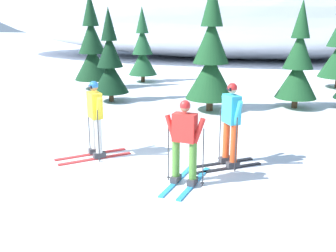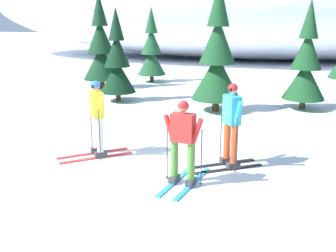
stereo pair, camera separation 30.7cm
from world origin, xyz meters
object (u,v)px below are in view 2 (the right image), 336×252
at_px(skier_red_jacket, 183,141).
at_px(pine_tree_left, 117,63).
at_px(pine_tree_center, 217,58).
at_px(pine_tree_far_left, 101,49).
at_px(pine_tree_center_right, 306,65).
at_px(skier_cyan_jacket, 231,124).
at_px(skier_yellow_jacket, 97,117).
at_px(pine_tree_center_left, 152,51).

xyz_separation_m(skier_red_jacket, pine_tree_left, (-3.87, 7.12, 0.58)).
bearing_deg(pine_tree_center, pine_tree_far_left, 149.17).
relative_size(pine_tree_far_left, pine_tree_center_right, 1.12).
bearing_deg(pine_tree_far_left, skier_cyan_jacket, -53.00).
distance_m(pine_tree_far_left, pine_tree_center_right, 8.72).
distance_m(skier_red_jacket, skier_cyan_jacket, 1.42).
distance_m(skier_yellow_jacket, pine_tree_far_left, 9.02).
bearing_deg(pine_tree_far_left, pine_tree_center, -30.83).
xyz_separation_m(skier_red_jacket, skier_cyan_jacket, (0.83, 1.16, 0.09)).
relative_size(skier_cyan_jacket, pine_tree_center_left, 0.51).
bearing_deg(pine_tree_center_left, skier_yellow_jacket, -81.75).
distance_m(skier_yellow_jacket, pine_tree_center_right, 7.99).
bearing_deg(pine_tree_center, pine_tree_center_left, 124.40).
bearing_deg(pine_tree_center_left, pine_tree_center_right, -33.96).
bearing_deg(pine_tree_left, pine_tree_center, -12.10).
distance_m(skier_red_jacket, pine_tree_center_left, 12.37).
bearing_deg(pine_tree_center_right, skier_cyan_jacket, -108.82).
height_order(pine_tree_center_left, pine_tree_center_right, pine_tree_center_right).
height_order(skier_yellow_jacket, skier_cyan_jacket, skier_cyan_jacket).
relative_size(pine_tree_center_left, pine_tree_center_right, 0.96).
height_order(pine_tree_far_left, pine_tree_center_left, pine_tree_far_left).
bearing_deg(skier_cyan_jacket, skier_yellow_jacket, 179.52).
relative_size(pine_tree_left, pine_tree_center_right, 0.94).
xyz_separation_m(pine_tree_center_left, pine_tree_center, (3.74, -5.47, 0.31)).
height_order(skier_cyan_jacket, pine_tree_left, pine_tree_left).
bearing_deg(skier_yellow_jacket, skier_cyan_jacket, -0.48).
bearing_deg(pine_tree_far_left, pine_tree_center_left, 52.04).
relative_size(skier_yellow_jacket, pine_tree_center_left, 0.50).
height_order(skier_red_jacket, skier_yellow_jacket, skier_yellow_jacket).
relative_size(pine_tree_far_left, pine_tree_left, 1.19).
bearing_deg(skier_red_jacket, pine_tree_far_left, 119.95).
relative_size(skier_red_jacket, pine_tree_center_right, 0.47).
bearing_deg(pine_tree_center_right, pine_tree_center, -161.94).
bearing_deg(skier_cyan_jacket, skier_red_jacket, -125.56).
xyz_separation_m(skier_cyan_jacket, pine_tree_center, (-0.87, 5.14, 0.84)).
xyz_separation_m(skier_red_jacket, pine_tree_center, (-0.04, 6.30, 0.93)).
bearing_deg(skier_cyan_jacket, pine_tree_left, 128.23).
height_order(skier_cyan_jacket, pine_tree_center, pine_tree_center).
relative_size(skier_red_jacket, skier_cyan_jacket, 0.95).
height_order(skier_yellow_jacket, pine_tree_far_left, pine_tree_far_left).
height_order(skier_red_jacket, pine_tree_far_left, pine_tree_far_left).
bearing_deg(pine_tree_left, skier_yellow_jacket, -74.74).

